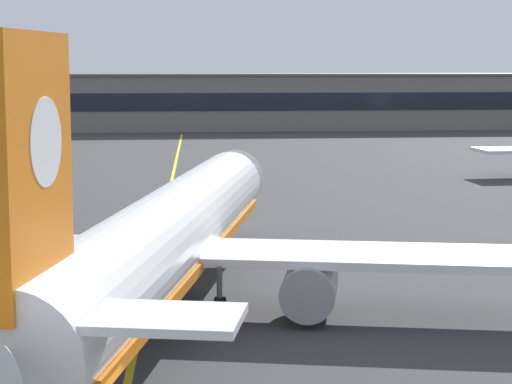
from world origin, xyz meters
TOP-DOWN VIEW (x-y plane):
  - taxiway_centreline at (0.00, 30.00)m, footprint 7.41×179.87m
  - airliner_foreground at (0.52, 15.74)m, footprint 32.27×41.09m
  - terminal_building at (6.25, 130.54)m, footprint 143.49×12.40m

SIDE VIEW (x-z plane):
  - taxiway_centreline at x=0.00m, z-range 0.00..0.01m
  - airliner_foreground at x=0.52m, z-range -2.46..9.19m
  - terminal_building at x=6.25m, z-range 0.01..9.09m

